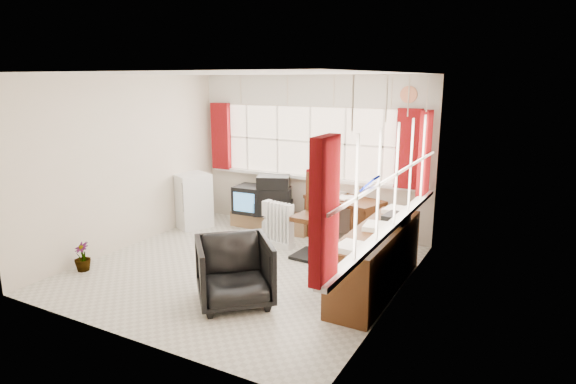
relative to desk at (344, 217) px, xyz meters
name	(u,v)px	position (x,y,z in m)	size (l,w,h in m)	color
ground	(244,268)	(-0.73, -1.67, -0.37)	(4.00, 4.00, 0.00)	beige
room_walls	(241,156)	(-0.73, -1.67, 1.13)	(4.00, 4.00, 4.00)	beige
window_back	(309,173)	(-0.73, 0.27, 0.57)	(3.70, 0.12, 3.60)	#FFE6C9
window_right	(392,220)	(1.21, -1.67, 0.57)	(0.12, 3.70, 3.60)	#FFE6C9
curtains	(339,155)	(0.19, -0.75, 1.08)	(3.83, 3.83, 1.15)	maroon
overhead_cabinets	(346,94)	(0.25, -0.69, 1.88)	(3.98, 3.98, 0.48)	beige
desk	(344,217)	(0.00, 0.00, 0.00)	(1.29, 0.89, 0.71)	#4D2B12
desk_lamp	(324,181)	(-0.26, -0.19, 0.57)	(0.16, 0.15, 0.38)	#FCE80A
task_chair	(318,212)	(-0.10, -0.75, 0.26)	(0.53, 0.56, 1.19)	black
office_chair	(234,272)	(-0.26, -2.55, 0.00)	(0.79, 0.81, 0.74)	black
radiator	(280,229)	(-0.73, -0.71, -0.10)	(0.47, 0.25, 0.67)	white
credenza	(376,259)	(1.00, -1.47, 0.01)	(0.50, 2.00, 0.85)	#4D2B12
file_tray	(396,218)	(1.12, -1.13, 0.43)	(0.25, 0.33, 0.11)	black
tv_bench	(273,221)	(-1.28, 0.05, -0.25)	(1.40, 0.50, 0.25)	#986F4C
crt_tv	(251,199)	(-1.64, -0.07, 0.10)	(0.52, 0.50, 0.45)	black
hifi_stack	(273,197)	(-1.24, 0.00, 0.18)	(0.72, 0.60, 0.65)	black
mini_fridge	(192,200)	(-2.53, -0.51, 0.08)	(0.70, 0.71, 0.90)	white
spray_bottle_a	(265,225)	(-1.22, -0.32, -0.23)	(0.11, 0.12, 0.30)	silver
spray_bottle_b	(255,238)	(-1.10, -0.82, -0.27)	(0.09, 0.10, 0.21)	#8CD0CE
flower_vase	(82,257)	(-2.53, -2.73, -0.19)	(0.21, 0.21, 0.38)	black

